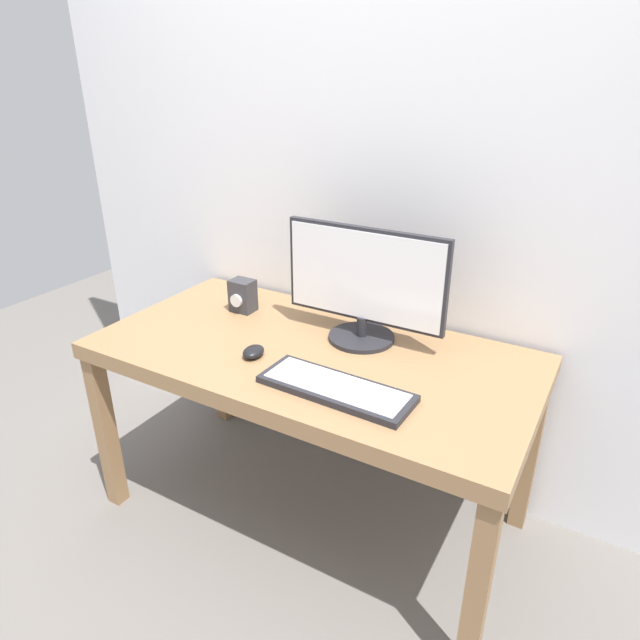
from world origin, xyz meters
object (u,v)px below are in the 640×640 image
at_px(monitor, 364,284).
at_px(desk, 312,368).
at_px(keyboard_primary, 336,388).
at_px(audio_controller, 243,296).
at_px(mouse, 253,352).

bearing_deg(monitor, desk, -124.81).
height_order(keyboard_primary, audio_controller, audio_controller).
relative_size(desk, mouse, 16.95).
relative_size(mouse, audio_controller, 0.70).
distance_m(monitor, mouse, 0.44).
bearing_deg(monitor, audio_controller, -178.44).
height_order(desk, keyboard_primary, keyboard_primary).
height_order(keyboard_primary, mouse, mouse).
bearing_deg(mouse, desk, 37.78).
xyz_separation_m(desk, monitor, (0.11, 0.17, 0.28)).
relative_size(keyboard_primary, mouse, 5.35).
xyz_separation_m(desk, audio_controller, (-0.41, 0.15, 0.14)).
height_order(monitor, mouse, monitor).
relative_size(keyboard_primary, audio_controller, 3.73).
bearing_deg(keyboard_primary, audio_controller, 150.26).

